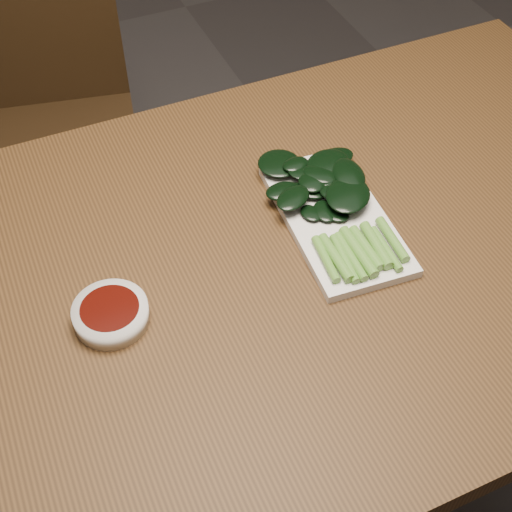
% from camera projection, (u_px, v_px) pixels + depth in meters
% --- Properties ---
extents(ground, '(6.00, 6.00, 0.00)m').
position_uv_depth(ground, '(263.00, 485.00, 1.57)').
color(ground, '#32302F').
rests_on(ground, ground).
extents(table, '(1.40, 0.80, 0.75)m').
position_uv_depth(table, '(266.00, 291.00, 1.06)').
color(table, '#402812').
rests_on(table, ground).
extents(chair_far, '(0.47, 0.47, 0.89)m').
position_uv_depth(chair_far, '(47.00, 113.00, 1.66)').
color(chair_far, black).
rests_on(chair_far, ground).
extents(sauce_bowl, '(0.10, 0.10, 0.03)m').
position_uv_depth(sauce_bowl, '(111.00, 314.00, 0.93)').
color(sauce_bowl, silver).
rests_on(sauce_bowl, table).
extents(serving_plate, '(0.16, 0.29, 0.01)m').
position_uv_depth(serving_plate, '(335.00, 219.00, 1.05)').
color(serving_plate, silver).
rests_on(serving_plate, table).
extents(gai_lan, '(0.18, 0.31, 0.03)m').
position_uv_depth(gai_lan, '(331.00, 197.00, 1.05)').
color(gai_lan, '#5A9232').
rests_on(gai_lan, serving_plate).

